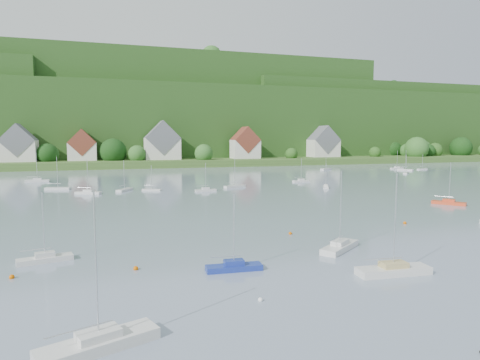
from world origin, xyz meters
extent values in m
cube|color=#365620|center=(0.00, 200.00, 1.50)|extent=(600.00, 60.00, 3.00)
cube|color=#1B4415|center=(0.00, 275.00, 20.00)|extent=(620.00, 160.00, 40.00)
cube|color=#1B4415|center=(10.00, 270.00, 28.00)|extent=(240.00, 130.00, 60.00)
cube|color=#1B4415|center=(160.00, 255.00, 22.00)|extent=(200.00, 110.00, 48.00)
sphere|color=#296023|center=(141.50, 180.22, 7.19)|extent=(12.88, 12.88, 12.88)
sphere|color=black|center=(139.35, 197.94, 6.40)|extent=(10.46, 10.46, 10.46)
sphere|color=#214B16|center=(118.43, 184.90, 5.10)|extent=(6.45, 6.45, 6.45)
sphere|color=black|center=(152.01, 194.00, 6.47)|extent=(10.68, 10.68, 10.68)
sphere|color=black|center=(177.90, 186.42, 7.18)|extent=(12.85, 12.85, 12.85)
sphere|color=#296023|center=(-6.80, 183.88, 5.66)|extent=(8.19, 8.19, 8.19)
sphere|color=#296023|center=(153.96, 190.35, 6.41)|extent=(10.50, 10.50, 10.50)
sphere|color=black|center=(152.76, 184.28, 5.62)|extent=(8.05, 8.05, 8.05)
sphere|color=#296023|center=(-51.96, 186.07, 5.11)|extent=(6.49, 6.49, 6.49)
sphere|color=#296023|center=(46.85, 192.08, 6.95)|extent=(12.16, 12.16, 12.16)
sphere|color=#296023|center=(22.99, 179.93, 5.84)|extent=(8.73, 8.73, 8.73)
sphere|color=black|center=(-43.87, 185.86, 6.03)|extent=(9.32, 9.32, 9.32)
sphere|color=#214B16|center=(159.04, 186.11, 5.87)|extent=(8.84, 8.84, 8.84)
sphere|color=#214B16|center=(67.84, 181.69, 5.03)|extent=(6.24, 6.24, 6.24)
sphere|color=black|center=(89.43, 194.54, 5.65)|extent=(8.16, 8.16, 8.16)
sphere|color=#296023|center=(144.77, 192.32, 5.63)|extent=(8.09, 8.09, 8.09)
sphere|color=black|center=(-17.00, 186.36, 6.87)|extent=(11.92, 11.92, 11.92)
sphere|color=black|center=(-68.16, 251.39, 51.26)|extent=(7.18, 7.18, 7.18)
sphere|color=#214B16|center=(39.50, 255.03, 60.25)|extent=(12.83, 12.83, 12.83)
sphere|color=#296023|center=(-39.93, 242.18, 59.43)|extent=(8.18, 8.18, 8.18)
sphere|color=#214B16|center=(1.11, 279.65, 60.23)|extent=(12.73, 12.73, 12.73)
sphere|color=#214B16|center=(83.40, 244.53, 60.01)|extent=(11.50, 11.50, 11.50)
sphere|color=#214B16|center=(60.71, 274.89, 60.56)|extent=(14.65, 14.65, 14.65)
sphere|color=#296023|center=(39.25, 231.29, 60.09)|extent=(11.95, 11.95, 11.95)
sphere|color=#214B16|center=(119.44, 238.58, 59.71)|extent=(9.76, 9.76, 9.76)
sphere|color=#296023|center=(-47.14, 274.29, 59.24)|extent=(7.07, 7.07, 7.07)
sphere|color=black|center=(-3.47, 243.31, 59.44)|extent=(8.21, 8.21, 8.21)
sphere|color=#296023|center=(-22.82, 267.10, 60.14)|extent=(12.24, 12.24, 12.24)
sphere|color=#296023|center=(114.51, 242.98, 59.58)|extent=(9.00, 9.00, 9.00)
sphere|color=#214B16|center=(101.03, 257.97, 59.41)|extent=(8.03, 8.03, 8.03)
sphere|color=#296023|center=(176.64, 258.30, 47.67)|extent=(9.52, 9.52, 9.52)
sphere|color=#296023|center=(233.20, 259.00, 47.60)|extent=(9.12, 9.12, 9.12)
sphere|color=#296023|center=(100.48, 258.36, 48.62)|extent=(14.97, 14.97, 14.97)
sphere|color=black|center=(161.92, 228.86, 47.32)|extent=(7.52, 7.52, 7.52)
sphere|color=#214B16|center=(78.67, 255.82, 47.71)|extent=(9.78, 9.78, 9.78)
sphere|color=#214B16|center=(119.68, 254.71, 48.10)|extent=(12.02, 12.02, 12.02)
sphere|color=black|center=(137.90, 236.02, 48.02)|extent=(11.57, 11.57, 11.57)
sphere|color=#214B16|center=(122.43, 222.73, 48.21)|extent=(12.65, 12.65, 12.65)
sphere|color=#296023|center=(142.64, 228.37, 47.45)|extent=(8.28, 8.28, 8.28)
sphere|color=black|center=(167.90, 264.31, 47.31)|extent=(7.47, 7.47, 7.47)
sphere|color=#296023|center=(99.14, 247.22, 47.66)|extent=(9.48, 9.48, 9.48)
sphere|color=black|center=(189.44, 271.22, 41.48)|extent=(8.43, 8.43, 8.43)
sphere|color=#214B16|center=(-39.98, 262.14, 42.10)|extent=(12.01, 12.01, 12.01)
sphere|color=black|center=(182.06, 244.68, 42.37)|extent=(13.54, 13.54, 13.54)
sphere|color=black|center=(118.67, 252.35, 42.64)|extent=(15.08, 15.08, 15.08)
sphere|color=#296023|center=(108.41, 268.02, 42.80)|extent=(15.99, 15.99, 15.99)
sphere|color=black|center=(-3.70, 272.21, 42.75)|extent=(15.72, 15.72, 15.72)
sphere|color=#296023|center=(218.40, 301.50, 42.48)|extent=(14.17, 14.17, 14.17)
sphere|color=#214B16|center=(10.88, 267.92, 41.84)|extent=(10.54, 10.54, 10.54)
sphere|color=black|center=(233.10, 233.99, 42.47)|extent=(14.14, 14.14, 14.14)
cube|color=silver|center=(-55.00, 187.00, 7.50)|extent=(14.00, 10.00, 9.00)
cube|color=slate|center=(-55.00, 187.00, 12.00)|extent=(14.00, 10.40, 14.00)
cube|color=silver|center=(-30.00, 189.00, 7.00)|extent=(12.00, 9.00, 8.00)
cube|color=brown|center=(-30.00, 189.00, 11.00)|extent=(12.00, 9.36, 12.00)
cube|color=silver|center=(5.00, 188.00, 8.00)|extent=(16.00, 11.00, 10.00)
cube|color=slate|center=(5.00, 188.00, 13.00)|extent=(16.00, 11.44, 16.00)
cube|color=silver|center=(45.00, 186.00, 7.50)|extent=(13.00, 10.00, 9.00)
cube|color=brown|center=(45.00, 186.00, 12.00)|extent=(13.00, 10.40, 13.00)
cube|color=silver|center=(90.00, 190.00, 7.50)|extent=(15.00, 10.00, 9.00)
cube|color=slate|center=(90.00, 190.00, 12.00)|extent=(15.00, 10.40, 15.00)
cube|color=silver|center=(-19.35, 16.20, 0.36)|extent=(7.52, 4.51, 0.73)
cube|color=silver|center=(-19.35, 16.20, 0.98)|extent=(2.89, 2.24, 0.50)
cylinder|color=silver|center=(-19.35, 16.20, 5.27)|extent=(0.10, 0.10, 9.09)
cylinder|color=silver|center=(-20.37, 15.81, 1.63)|extent=(3.76, 1.51, 0.08)
cube|color=navy|center=(-7.12, 28.54, 0.28)|extent=(5.61, 1.89, 0.55)
cube|color=navy|center=(-7.12, 28.54, 0.80)|extent=(2.00, 1.20, 0.50)
cylinder|color=silver|center=(-7.12, 28.54, 4.01)|extent=(0.10, 0.10, 6.91)
cylinder|color=silver|center=(-7.95, 28.59, 1.45)|extent=(3.04, 0.27, 0.08)
cube|color=silver|center=(6.97, 22.90, 0.36)|extent=(7.24, 2.51, 0.71)
cube|color=tan|center=(6.97, 22.90, 0.96)|extent=(2.59, 1.57, 0.50)
cylinder|color=silver|center=(6.97, 22.90, 5.16)|extent=(0.10, 0.10, 8.90)
cylinder|color=silver|center=(5.91, 22.97, 1.61)|extent=(3.91, 0.37, 0.08)
cube|color=silver|center=(6.64, 32.06, 0.34)|extent=(6.58, 5.58, 0.68)
cube|color=silver|center=(6.64, 32.06, 0.93)|extent=(2.70, 2.48, 0.50)
cylinder|color=silver|center=(6.64, 32.06, 4.92)|extent=(0.10, 0.10, 8.48)
cylinder|color=silver|center=(5.83, 31.45, 1.58)|extent=(3.04, 2.29, 0.08)
cube|color=#D14421|center=(44.34, 55.21, 0.30)|extent=(5.02, 5.88, 0.61)
cube|color=#D14421|center=(44.34, 55.21, 0.86)|extent=(2.23, 2.42, 0.50)
cylinder|color=silver|center=(44.34, 55.21, 4.41)|extent=(0.10, 0.10, 7.60)
cylinder|color=silver|center=(43.79, 55.94, 1.51)|extent=(2.08, 2.72, 0.08)
cube|color=silver|center=(-25.17, 37.10, 0.27)|extent=(5.62, 2.77, 0.54)
cube|color=silver|center=(-25.17, 37.10, 0.79)|extent=(2.10, 1.49, 0.50)
cylinder|color=silver|center=(-25.17, 37.10, 3.93)|extent=(0.10, 0.10, 6.77)
cylinder|color=silver|center=(-25.96, 36.90, 1.44)|extent=(2.91, 0.79, 0.08)
sphere|color=#D85D00|center=(-16.28, 31.59, 0.00)|extent=(0.48, 0.48, 0.48)
sphere|color=white|center=(-7.31, 20.48, 0.00)|extent=(0.39, 0.39, 0.39)
sphere|color=#D85D00|center=(23.80, 42.29, 0.00)|extent=(0.50, 0.50, 0.50)
sphere|color=#D85D00|center=(4.48, 41.11, 0.00)|extent=(0.45, 0.45, 0.45)
sphere|color=#D85D00|center=(-27.34, 32.35, 0.00)|extent=(0.48, 0.48, 0.48)
cube|color=silver|center=(96.61, 138.29, 0.29)|extent=(5.75, 1.74, 0.57)
cube|color=silver|center=(96.61, 138.29, 0.82)|extent=(2.03, 1.17, 0.50)
cylinder|color=silver|center=(96.61, 138.29, 4.14)|extent=(0.10, 0.10, 7.14)
cylinder|color=silver|center=(95.75, 138.26, 1.47)|extent=(3.14, 0.16, 0.08)
cube|color=silver|center=(12.52, 94.47, 0.30)|extent=(6.15, 3.47, 0.59)
cylinder|color=silver|center=(12.52, 94.47, 4.30)|extent=(0.10, 0.10, 7.42)
cylinder|color=silver|center=(11.68, 94.18, 1.49)|extent=(3.12, 1.12, 0.08)
cube|color=silver|center=(103.75, 131.60, 0.24)|extent=(4.90, 1.99, 0.48)
cylinder|color=silver|center=(103.75, 131.60, 3.45)|extent=(0.10, 0.10, 5.95)
cylinder|color=silver|center=(103.04, 131.50, 1.38)|extent=(2.60, 0.45, 0.08)
cube|color=silver|center=(-39.12, 125.57, 0.32)|extent=(6.47, 1.89, 0.65)
cube|color=silver|center=(-39.12, 125.57, 0.90)|extent=(2.27, 1.29, 0.50)
cylinder|color=silver|center=(-39.12, 125.57, 4.68)|extent=(0.10, 0.10, 8.06)
cylinder|color=silver|center=(-40.09, 125.55, 1.55)|extent=(3.55, 0.13, 0.08)
cube|color=silver|center=(65.63, 142.64, 0.31)|extent=(6.14, 4.63, 0.61)
cylinder|color=silver|center=(65.63, 142.64, 4.45)|extent=(0.10, 0.10, 7.67)
cylinder|color=silver|center=(64.84, 142.16, 1.51)|extent=(2.93, 1.80, 0.08)
cube|color=silver|center=(34.90, 86.77, 0.23)|extent=(3.31, 4.77, 0.47)
cube|color=silver|center=(34.90, 86.77, 0.72)|extent=(1.57, 1.88, 0.50)
cylinder|color=silver|center=(34.90, 86.77, 3.40)|extent=(0.10, 0.10, 5.86)
cylinder|color=silver|center=(34.58, 86.14, 1.37)|extent=(1.25, 2.33, 0.08)
cube|color=silver|center=(-8.87, 94.02, 0.23)|extent=(4.78, 3.03, 0.46)
cylinder|color=silver|center=(-8.87, 94.02, 3.37)|extent=(0.10, 0.10, 5.81)
cylinder|color=silver|center=(-9.51, 94.29, 1.36)|extent=(2.38, 1.08, 0.08)
cube|color=silver|center=(-15.26, 95.68, 0.28)|extent=(4.24, 5.58, 0.56)
cylinder|color=silver|center=(-15.26, 95.68, 4.05)|extent=(0.10, 0.10, 6.98)
cylinder|color=silver|center=(-15.70, 94.97, 1.46)|extent=(1.67, 2.66, 0.08)
cube|color=silver|center=(3.58, 89.15, 0.26)|extent=(5.24, 1.93, 0.51)
cube|color=silver|center=(3.58, 89.15, 0.76)|extent=(1.88, 1.18, 0.50)
cylinder|color=silver|center=(3.58, 89.15, 3.72)|extent=(0.10, 0.10, 6.41)
cylinder|color=silver|center=(2.81, 89.08, 1.41)|extent=(2.81, 0.36, 0.08)
cube|color=silver|center=(-31.14, 103.53, 0.31)|extent=(6.35, 3.22, 0.61)
cylinder|color=silver|center=(-31.14, 103.53, 4.43)|extent=(0.10, 0.10, 7.64)
cylinder|color=silver|center=(-32.03, 103.76, 1.51)|extent=(3.27, 0.94, 0.08)
cube|color=silver|center=(-23.48, 92.31, 0.29)|extent=(6.03, 3.81, 0.59)
cube|color=silver|center=(-23.48, 92.31, 0.84)|extent=(2.34, 1.86, 0.50)
cylinder|color=silver|center=(-23.48, 92.31, 4.24)|extent=(0.10, 0.10, 7.32)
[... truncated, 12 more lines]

